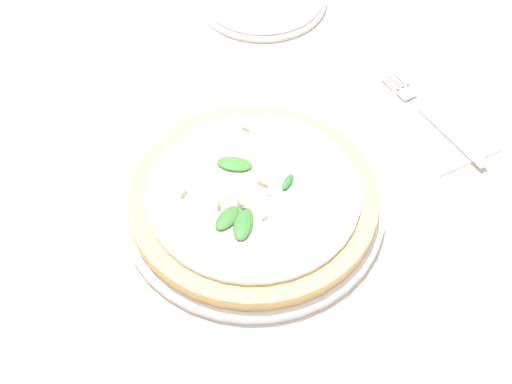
% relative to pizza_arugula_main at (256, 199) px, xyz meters
% --- Properties ---
extents(ground_plane, '(6.00, 6.00, 0.00)m').
position_rel_pizza_arugula_main_xyz_m(ground_plane, '(0.03, 0.00, -0.02)').
color(ground_plane, beige).
extents(pizza_arugula_main, '(0.33, 0.33, 0.05)m').
position_rel_pizza_arugula_main_xyz_m(pizza_arugula_main, '(0.00, 0.00, 0.00)').
color(pizza_arugula_main, white).
rests_on(pizza_arugula_main, ground_plane).
extents(napkin, '(0.16, 0.11, 0.01)m').
position_rel_pizza_arugula_main_xyz_m(napkin, '(-0.00, -0.28, -0.01)').
color(napkin, white).
rests_on(napkin, ground_plane).
extents(fork, '(0.21, 0.02, 0.00)m').
position_rel_pizza_arugula_main_xyz_m(fork, '(0.01, -0.28, -0.01)').
color(fork, silver).
rests_on(fork, ground_plane).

